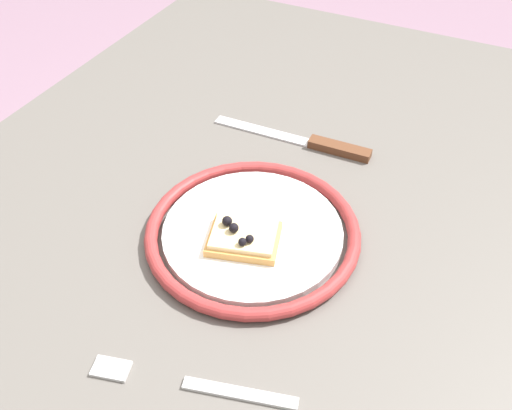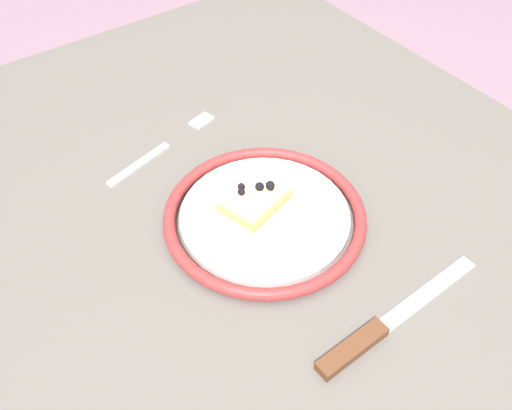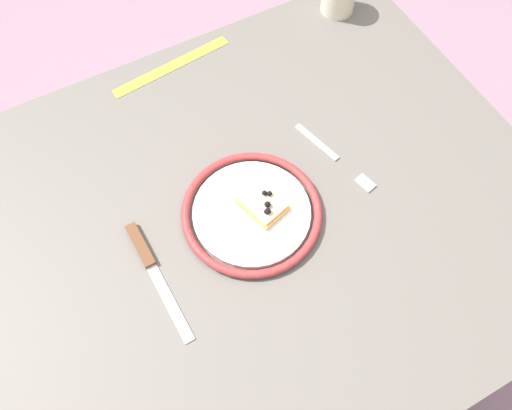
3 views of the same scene
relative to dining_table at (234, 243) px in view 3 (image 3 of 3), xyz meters
The scene contains 7 objects.
ground_plane 0.68m from the dining_table, ahead, with size 6.00×6.00×0.00m, color gray.
dining_table is the anchor object (origin of this frame).
plate 0.10m from the dining_table, behind, with size 0.26×0.26×0.02m.
pizza_slice_near 0.12m from the dining_table, behind, with size 0.08×0.10×0.03m.
knife 0.19m from the dining_table, ahead, with size 0.03×0.24×0.01m.
fork 0.26m from the dining_table, behind, with size 0.07×0.20×0.00m.
measuring_tape 0.41m from the dining_table, 98.17° to the right, with size 0.28×0.02×0.00m, color yellow.
Camera 3 is at (0.16, 0.39, 1.62)m, focal length 36.81 mm.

